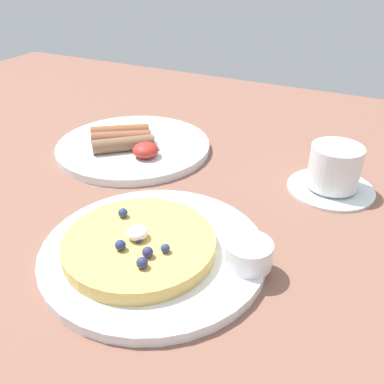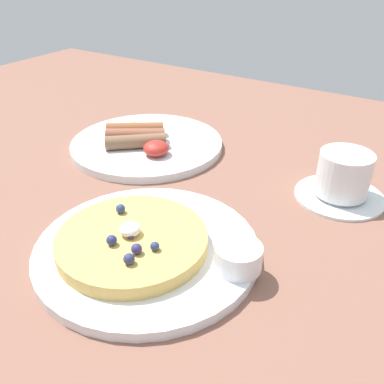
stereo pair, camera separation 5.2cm
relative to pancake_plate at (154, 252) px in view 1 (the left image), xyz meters
The scene contains 8 objects.
ground_plane 9.89cm from the pancake_plate, 139.25° to the left, with size 171.77×137.97×3.00cm, color brown.
pancake_plate is the anchor object (origin of this frame).
pancake_with_berries 2.37cm from the pancake_plate, 130.69° to the right, with size 18.15×18.15×3.31cm.
syrup_ramekin 11.65cm from the pancake_plate, 11.60° to the left, with size 5.41×5.41×2.92cm.
breakfast_plate 30.92cm from the pancake_plate, 128.10° to the left, with size 27.72×27.72×1.36cm, color white.
fried_breakfast 30.60cm from the pancake_plate, 130.76° to the left, with size 16.01×13.65×2.68cm.
coffee_saucer 30.51cm from the pancake_plate, 58.33° to the left, with size 13.13×13.13×0.85cm, color white.
coffee_cup 30.81cm from the pancake_plate, 58.60° to the left, with size 7.66×10.46×6.42cm.
Camera 1 is at (29.81, -40.52, 33.40)cm, focal length 39.85 mm.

